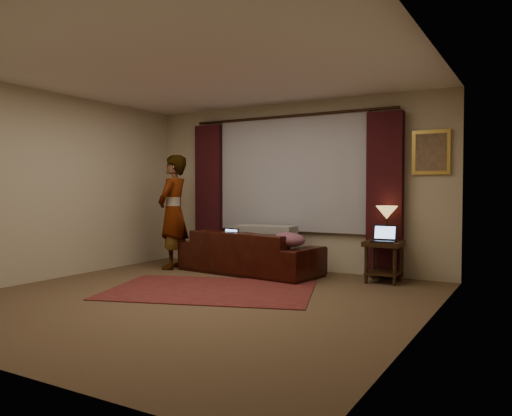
{
  "coord_description": "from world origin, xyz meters",
  "views": [
    {
      "loc": [
        3.42,
        -4.56,
        1.24
      ],
      "look_at": [
        0.1,
        1.2,
        1.0
      ],
      "focal_mm": 35.0,
      "sensor_mm": 36.0,
      "label": 1
    }
  ],
  "objects": [
    {
      "name": "drape_right",
      "position": [
        1.5,
        2.39,
        1.18
      ],
      "size": [
        0.5,
        0.14,
        2.3
      ],
      "primitive_type": "cube",
      "color": "black",
      "rests_on": "floor"
    },
    {
      "name": "end_table",
      "position": [
        1.58,
        2.05,
        0.28
      ],
      "size": [
        0.5,
        0.5,
        0.56
      ],
      "primitive_type": "cube",
      "rotation": [
        0.0,
        0.0,
        0.04
      ],
      "color": "black",
      "rests_on": "floor"
    },
    {
      "name": "wall_back",
      "position": [
        0.0,
        2.5,
        1.3
      ],
      "size": [
        5.0,
        0.02,
        2.6
      ],
      "primitive_type": "cube",
      "color": "#BDB193",
      "rests_on": "ground"
    },
    {
      "name": "sofa",
      "position": [
        -0.36,
        1.79,
        0.44
      ],
      "size": [
        2.27,
        1.2,
        0.88
      ],
      "primitive_type": "imported",
      "rotation": [
        0.0,
        0.0,
        3.02
      ],
      "color": "black",
      "rests_on": "floor"
    },
    {
      "name": "person",
      "position": [
        -1.62,
        1.58,
        0.9
      ],
      "size": [
        0.62,
        0.62,
        1.79
      ],
      "primitive_type": "imported",
      "rotation": [
        0.0,
        0.0,
        -1.37
      ],
      "color": "gray",
      "rests_on": "floor"
    },
    {
      "name": "laptop_table",
      "position": [
        1.61,
        1.94,
        0.67
      ],
      "size": [
        0.33,
        0.35,
        0.22
      ],
      "primitive_type": null,
      "rotation": [
        0.0,
        0.0,
        0.07
      ],
      "color": "black",
      "rests_on": "end_table"
    },
    {
      "name": "drape_left",
      "position": [
        -1.5,
        2.39,
        1.18
      ],
      "size": [
        0.5,
        0.14,
        2.3
      ],
      "primitive_type": "cube",
      "color": "black",
      "rests_on": "floor"
    },
    {
      "name": "clothing_pile",
      "position": [
        0.38,
        1.6,
        0.54
      ],
      "size": [
        0.56,
        0.48,
        0.21
      ],
      "primitive_type": "ellipsoid",
      "rotation": [
        0.0,
        0.0,
        0.22
      ],
      "color": "#80455A",
      "rests_on": "sofa"
    },
    {
      "name": "laptop_sofa",
      "position": [
        -0.71,
        1.68,
        0.55
      ],
      "size": [
        0.37,
        0.39,
        0.21
      ],
      "primitive_type": null,
      "rotation": [
        0.0,
        0.0,
        -0.26
      ],
      "color": "black",
      "rests_on": "sofa"
    },
    {
      "name": "sheer_curtain",
      "position": [
        0.0,
        2.44,
        1.5
      ],
      "size": [
        2.5,
        0.05,
        1.8
      ],
      "primitive_type": "cube",
      "color": "#A2A2AA",
      "rests_on": "wall_back"
    },
    {
      "name": "picture_frame",
      "position": [
        2.1,
        2.47,
        1.75
      ],
      "size": [
        0.5,
        0.04,
        0.6
      ],
      "primitive_type": "cube",
      "color": "gold",
      "rests_on": "wall_back"
    },
    {
      "name": "ceiling",
      "position": [
        0.0,
        0.0,
        2.6
      ],
      "size": [
        5.0,
        5.0,
        0.02
      ],
      "primitive_type": "cube",
      "color": "silver",
      "rests_on": "ground"
    },
    {
      "name": "wall_left",
      "position": [
        -2.5,
        0.0,
        1.3
      ],
      "size": [
        0.02,
        5.0,
        2.6
      ],
      "primitive_type": "cube",
      "color": "#BDB193",
      "rests_on": "ground"
    },
    {
      "name": "floor",
      "position": [
        0.0,
        0.0,
        -0.01
      ],
      "size": [
        5.0,
        5.0,
        0.01
      ],
      "primitive_type": "cube",
      "color": "brown",
      "rests_on": "ground"
    },
    {
      "name": "wall_right",
      "position": [
        2.5,
        0.0,
        1.3
      ],
      "size": [
        0.02,
        5.0,
        2.6
      ],
      "primitive_type": "cube",
      "color": "#BDB193",
      "rests_on": "ground"
    },
    {
      "name": "curtain_rod",
      "position": [
        0.0,
        2.39,
        2.38
      ],
      "size": [
        0.04,
        0.04,
        3.4
      ],
      "primitive_type": "cylinder",
      "color": "black",
      "rests_on": "wall_back"
    },
    {
      "name": "throw_blanket",
      "position": [
        -0.2,
        2.03,
        0.89
      ],
      "size": [
        0.93,
        0.42,
        0.11
      ],
      "primitive_type": "cube",
      "rotation": [
        0.0,
        0.0,
        0.06
      ],
      "color": "gray",
      "rests_on": "sofa"
    },
    {
      "name": "area_rug",
      "position": [
        -0.12,
        0.47,
        0.01
      ],
      "size": [
        2.89,
        2.38,
        0.01
      ],
      "primitive_type": "cube",
      "rotation": [
        0.0,
        0.0,
        0.33
      ],
      "color": "maroon",
      "rests_on": "floor"
    },
    {
      "name": "tiffany_lamp",
      "position": [
        1.59,
        2.16,
        0.79
      ],
      "size": [
        0.38,
        0.38,
        0.47
      ],
      "primitive_type": null,
      "rotation": [
        0.0,
        0.0,
        0.36
      ],
      "color": "olive",
      "rests_on": "end_table"
    }
  ]
}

